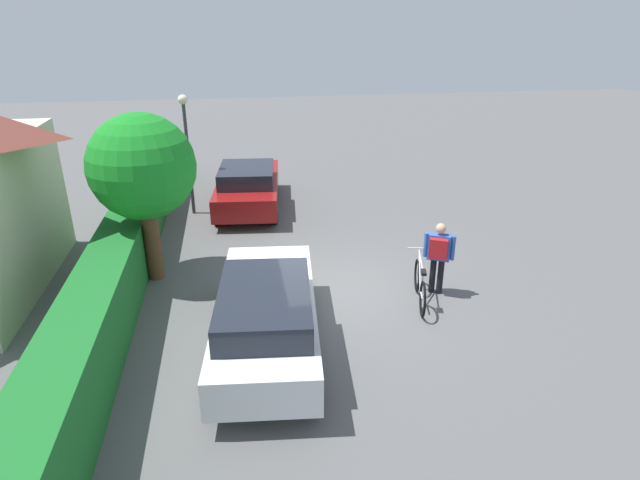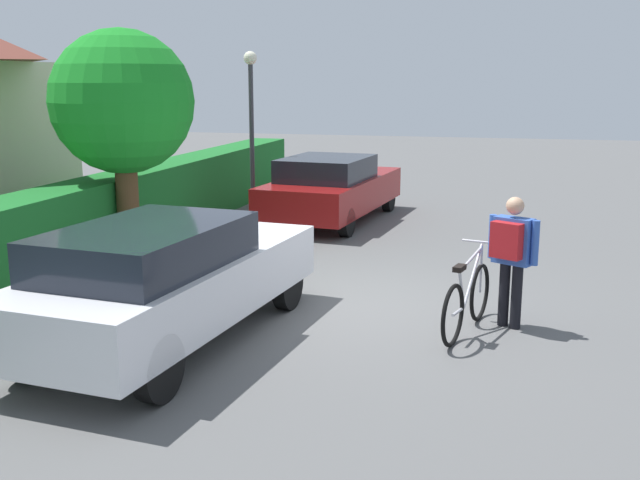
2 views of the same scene
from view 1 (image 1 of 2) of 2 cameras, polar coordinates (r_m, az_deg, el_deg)
ground_plane at (r=11.66m, az=2.11°, el=-5.35°), size 60.00×60.00×0.00m
hedge_row at (r=11.44m, az=-21.46°, el=-3.88°), size 20.77×0.90×1.35m
parked_car_near at (r=9.31m, az=-5.85°, el=-7.92°), size 4.72×2.16×1.45m
parked_car_far at (r=16.49m, az=-7.82°, el=5.85°), size 4.63×2.26×1.39m
bicycle at (r=11.17m, az=10.80°, el=-4.82°), size 1.75×0.60×1.02m
person_rider at (r=11.35m, az=12.75°, el=-1.31°), size 0.50×0.59×1.61m
street_lamp at (r=15.92m, az=-14.29°, el=10.80°), size 0.28×0.28×3.54m
tree_kerbside at (r=11.84m, az=-18.74°, el=7.39°), size 2.27×2.27×3.76m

